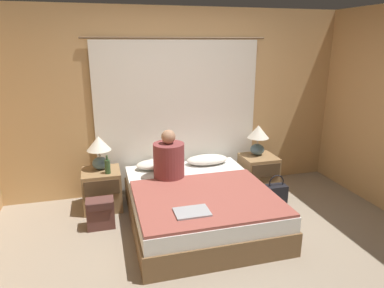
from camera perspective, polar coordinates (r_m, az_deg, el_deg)
The scene contains 16 objects.
ground_plane at distance 3.63m, azimuth 4.32°, elevation -17.96°, with size 16.00×16.00×0.00m, color gray.
wall_back at distance 4.76m, azimuth -2.49°, elevation 6.89°, with size 4.83×0.06×2.50m.
curtain_panel at distance 4.74m, azimuth -2.29°, elevation 4.45°, with size 2.45×0.02×2.12m.
bed at distance 4.10m, azimuth 1.07°, elevation -10.11°, with size 1.57×1.91×0.43m.
nightstand_left at distance 4.54m, azimuth -14.72°, elevation -7.32°, with size 0.47×0.47×0.51m.
nightstand_right at distance 5.01m, azimuth 10.98°, elevation -4.75°, with size 0.47×0.47×0.51m.
lamp_left at distance 4.43m, azimuth -15.24°, elevation -0.76°, with size 0.30×0.30×0.43m.
lamp_right at distance 4.91m, azimuth 10.95°, elevation 1.23°, with size 0.30×0.30×0.43m.
pillow_left at distance 4.60m, azimuth -5.71°, elevation -3.35°, with size 0.58×0.32×0.12m.
pillow_right at distance 4.75m, azimuth 2.53°, elevation -2.61°, with size 0.58×0.32×0.12m.
blanket_on_bed at distance 3.74m, azimuth 2.35°, elevation -8.87°, with size 1.51×1.27×0.03m.
person_left_in_bed at distance 4.20m, azimuth -3.88°, elevation -2.58°, with size 0.38×0.38×0.62m.
beer_bottle_on_left_stand at distance 4.31m, azimuth -13.90°, elevation -3.63°, with size 0.07×0.07×0.23m.
laptop_on_bed at distance 3.39m, azimuth -0.00°, elevation -11.26°, with size 0.34×0.25×0.02m.
backpack_on_floor at distance 4.12m, azimuth -15.01°, elevation -10.82°, with size 0.31×0.22×0.35m.
handbag_on_floor at distance 4.72m, azimuth 13.77°, elevation -7.94°, with size 0.28×0.16×0.39m.
Camera 1 is at (-1.03, -2.80, 2.06)m, focal length 32.00 mm.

